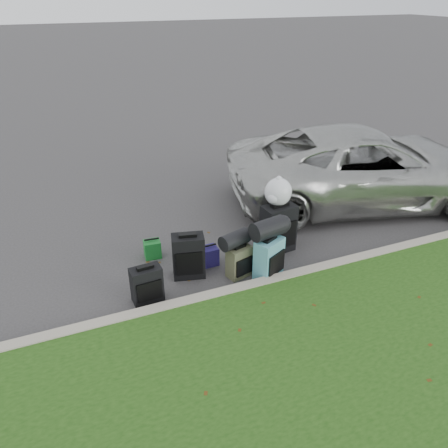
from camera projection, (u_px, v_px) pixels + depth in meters
name	position (u px, v px, depth m)	size (l,w,h in m)	color
ground	(234.00, 256.00, 7.47)	(120.00, 120.00, 0.00)	#383535
curb	(260.00, 285.00, 6.62)	(120.00, 0.18, 0.15)	#9E937F
suv	(364.00, 166.00, 9.07)	(2.60, 5.63, 1.57)	#B7B7B2
suitcase_small_black	(147.00, 284.00, 6.30)	(0.44, 0.24, 0.55)	black
suitcase_large_black_left	(188.00, 256.00, 6.81)	(0.50, 0.30, 0.72)	black
suitcase_olive	(239.00, 262.00, 6.85)	(0.38, 0.24, 0.52)	#40412B
suitcase_teal	(269.00, 258.00, 6.81)	(0.46, 0.28, 0.66)	teal
suitcase_large_black_right	(278.00, 228.00, 7.46)	(0.56, 0.34, 0.85)	black
tote_green	(152.00, 249.00, 7.38)	(0.27, 0.22, 0.31)	#1A7629
tote_navy	(208.00, 256.00, 7.18)	(0.30, 0.23, 0.32)	navy
duffel_left	(235.00, 240.00, 6.69)	(0.25, 0.25, 0.47)	black
duffel_right	(268.00, 228.00, 6.65)	(0.30, 0.30, 0.54)	black
trash_bag	(278.00, 192.00, 7.21)	(0.46, 0.46, 0.46)	white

